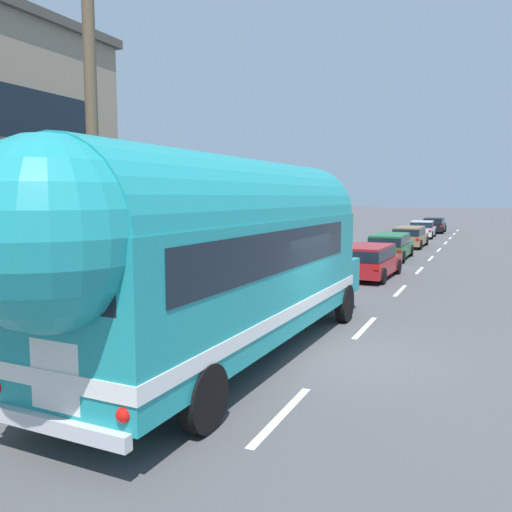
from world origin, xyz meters
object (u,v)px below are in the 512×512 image
(car_second, at_px, (390,245))
(car_third, at_px, (410,235))
(car_fourth, at_px, (422,229))
(car_fifth, at_px, (434,224))
(painted_bus, at_px, (223,251))
(utility_pole, at_px, (93,141))
(car_lead, at_px, (368,259))

(car_second, xyz_separation_m, car_third, (0.01, 7.34, -0.01))
(car_second, height_order, car_fourth, same)
(car_second, xyz_separation_m, car_fifth, (0.14, 22.54, -0.01))
(car_second, bearing_deg, painted_bus, -89.91)
(car_third, xyz_separation_m, car_fifth, (0.13, 15.20, -0.01))
(utility_pole, distance_m, car_third, 27.62)
(utility_pole, xyz_separation_m, car_third, (2.48, 27.26, -3.64))
(painted_bus, xyz_separation_m, car_third, (-0.02, 26.57, -1.51))
(utility_pole, distance_m, painted_bus, 3.36)
(utility_pole, relative_size, painted_bus, 0.72)
(car_lead, xyz_separation_m, car_third, (-0.25, 14.26, -0.01))
(car_third, distance_m, car_fourth, 8.75)
(utility_pole, bearing_deg, painted_bus, 15.38)
(painted_bus, bearing_deg, car_lead, 88.92)
(utility_pole, relative_size, car_second, 1.78)
(utility_pole, xyz_separation_m, painted_bus, (2.51, 0.69, -2.12))
(utility_pole, bearing_deg, car_third, 84.79)
(car_lead, bearing_deg, car_second, 92.17)
(car_fourth, bearing_deg, car_fifth, 87.08)
(car_lead, xyz_separation_m, car_second, (-0.26, 6.92, 0.00))
(car_second, bearing_deg, car_fifth, 89.65)
(car_lead, height_order, car_second, same)
(painted_bus, relative_size, car_fourth, 2.66)
(car_fourth, xyz_separation_m, car_fifth, (0.33, 6.46, 0.05))
(car_third, bearing_deg, car_second, -90.06)
(car_second, distance_m, car_fifth, 22.54)
(painted_bus, height_order, car_lead, painted_bus)
(car_fifth, bearing_deg, car_fourth, -92.92)
(car_lead, height_order, car_fifth, same)
(utility_pole, height_order, car_lead, utility_pole)
(utility_pole, relative_size, car_fifth, 1.93)
(car_third, bearing_deg, car_lead, -88.98)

